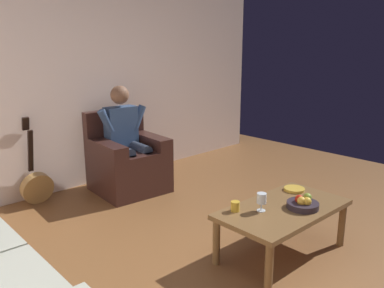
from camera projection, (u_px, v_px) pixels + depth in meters
ground_plane at (287, 269)px, 3.15m from camera, size 6.79×6.79×0.00m
wall_back at (89, 71)px, 4.81m from camera, size 5.67×0.06×2.78m
armchair at (127, 163)px, 4.76m from camera, size 0.82×0.82×0.94m
person_seated at (126, 135)px, 4.67m from camera, size 0.63×0.58×1.24m
coffee_table at (283, 213)px, 3.28m from camera, size 1.14×0.64×0.42m
guitar at (37, 185)px, 4.39m from camera, size 0.35×0.25×0.95m
wine_glass_near at (262, 199)px, 3.17m from camera, size 0.08×0.08×0.15m
fruit_bowl at (303, 204)px, 3.24m from camera, size 0.26×0.26×0.11m
decorative_dish at (294, 189)px, 3.63m from camera, size 0.18×0.18×0.02m
candle_jar at (235, 206)px, 3.18m from camera, size 0.07×0.07×0.08m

